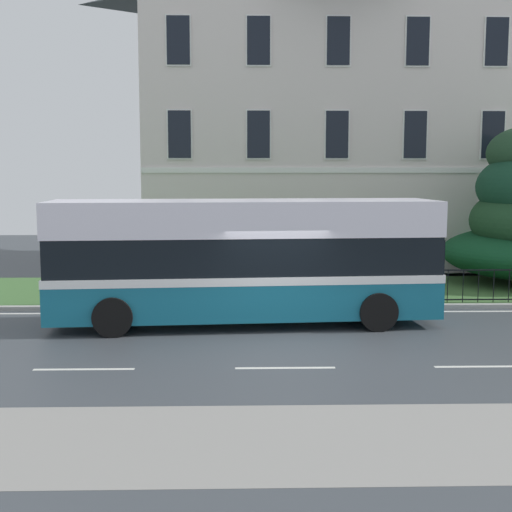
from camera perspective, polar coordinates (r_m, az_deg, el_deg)
The scene contains 5 objects.
ground_plane at distance 16.43m, azimuth 1.81°, elevation -6.69°, with size 60.00×56.00×0.18m.
georgian_townhouse at distance 30.14m, azimuth 5.56°, elevation 12.46°, with size 14.68×9.57×13.22m.
iron_verge_railing at distance 19.92m, azimuth 8.98°, elevation -2.48°, with size 17.60×0.04×0.97m.
single_decker_bus at distance 17.35m, azimuth -0.98°, elevation -0.28°, with size 9.94×3.13×3.18m.
litter_bin at distance 20.22m, azimuth 1.96°, elevation -2.19°, with size 0.48×0.48×1.05m.
Camera 1 is at (-0.90, -14.93, 3.85)m, focal length 47.58 mm.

